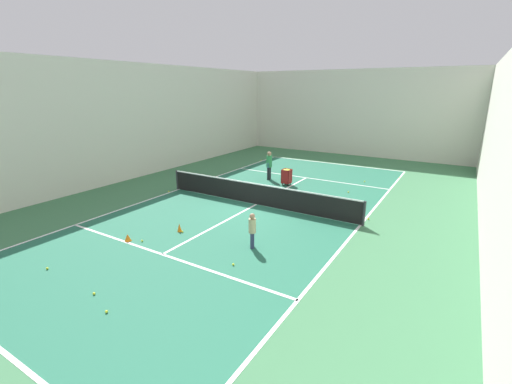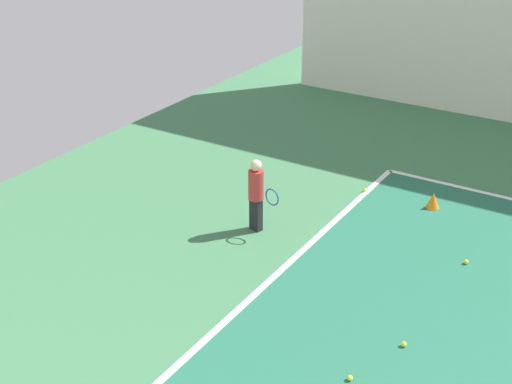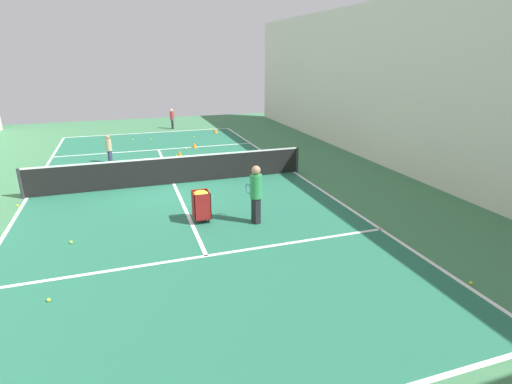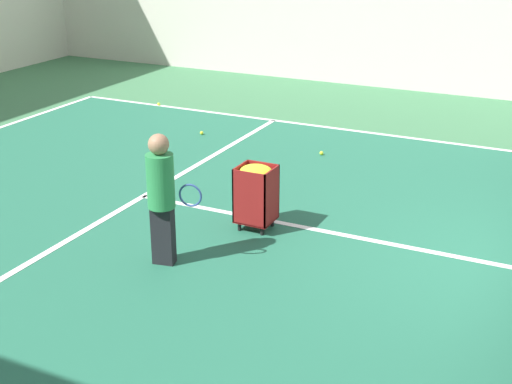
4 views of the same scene
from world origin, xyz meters
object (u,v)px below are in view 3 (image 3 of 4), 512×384
player_near_baseline (172,117)px  coach_at_net (256,191)px  tennis_net (173,170)px  training_cone_1 (216,130)px  child_midcourt (109,147)px  ball_cart (201,201)px  training_cone_0 (195,145)px

player_near_baseline → coach_at_net: bearing=14.3°
tennis_net → coach_at_net: bearing=111.9°
tennis_net → training_cone_1: bearing=-111.8°
training_cone_1 → child_midcourt: bearing=42.6°
player_near_baseline → coach_at_net: size_ratio=0.75×
ball_cart → player_near_baseline: bearing=-94.2°
child_midcourt → ball_cart: (-2.46, 7.41, -0.08)m
child_midcourt → training_cone_0: (-3.91, -1.79, -0.56)m
training_cone_0 → child_midcourt: bearing=24.6°
ball_cart → child_midcourt: bearing=-71.7°
coach_at_net → ball_cart: bearing=57.5°
coach_at_net → training_cone_1: (-1.94, -13.28, -0.78)m
child_midcourt → tennis_net: bearing=3.5°
player_near_baseline → coach_at_net: (-0.28, 15.42, 0.23)m
ball_cart → training_cone_0: size_ratio=3.55×
tennis_net → player_near_baseline: 11.32m
player_near_baseline → child_midcourt: bearing=-12.2°
tennis_net → coach_at_net: coach_at_net is taller
tennis_net → player_near_baseline: bearing=-97.1°
tennis_net → child_midcourt: child_midcourt is taller
tennis_net → ball_cart: bearing=94.7°
training_cone_1 → training_cone_0: bearing=62.0°
ball_cart → training_cone_0: (-1.45, -9.20, -0.48)m
training_cone_0 → player_near_baseline: bearing=-86.5°
player_near_baseline → ball_cart: size_ratio=1.37×
player_near_baseline → training_cone_1: (-2.23, 2.14, -0.56)m
tennis_net → training_cone_1: tennis_net is taller
tennis_net → training_cone_1: (-3.63, -9.09, -0.37)m
player_near_baseline → training_cone_0: player_near_baseline is taller
child_midcourt → training_cone_1: size_ratio=4.34×
training_cone_0 → tennis_net: bearing=72.5°
tennis_net → training_cone_0: tennis_net is taller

